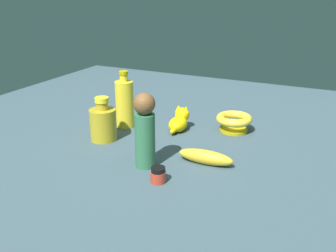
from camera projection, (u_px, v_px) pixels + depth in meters
ground at (168, 147)px, 1.30m from camera, size 2.00×2.00×0.00m
person_figure_adult at (145, 130)px, 1.12m from camera, size 0.08×0.08×0.23m
cat_figurine at (179, 120)px, 1.43m from camera, size 0.07×0.13×0.09m
bottle_short at (103, 123)px, 1.34m from camera, size 0.09×0.09×0.15m
bottle_tall at (125, 103)px, 1.45m from camera, size 0.07×0.07×0.21m
banana at (206, 157)px, 1.17m from camera, size 0.17×0.05×0.04m
bowl at (234, 121)px, 1.42m from camera, size 0.13×0.13×0.06m
nail_polish_jar at (158, 175)px, 1.07m from camera, size 0.04×0.04×0.04m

